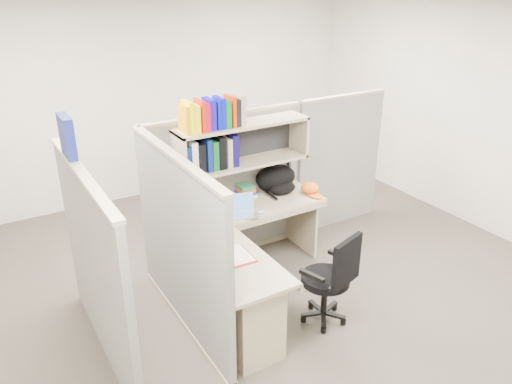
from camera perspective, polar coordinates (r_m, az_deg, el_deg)
ground at (r=5.03m, az=1.62°, el=-11.61°), size 6.00×6.00×0.00m
room_shell at (r=4.29m, az=1.87°, el=6.29°), size 6.00×6.00×6.00m
cubicle at (r=4.76m, az=-4.93°, el=-1.20°), size 3.79×1.84×1.95m
desk at (r=4.40m, az=-0.84°, el=-10.39°), size 1.74×1.75×0.73m
laptop at (r=4.84m, az=-1.55°, el=-1.69°), size 0.34×0.34×0.20m
backpack at (r=5.38m, az=2.61°, el=1.46°), size 0.56×0.50×0.28m
orange_cap at (r=5.40m, az=6.18°, el=0.47°), size 0.22×0.25×0.11m
snack_canister at (r=4.38m, az=-4.19°, el=-5.31°), size 0.11×0.11×0.11m
tissue_box at (r=3.96m, az=-4.98°, el=-8.15°), size 0.12×0.12×0.18m
mouse at (r=4.93m, az=0.62°, el=-2.24°), size 0.10×0.08×0.03m
paper_cup at (r=5.15m, az=-1.91°, el=-0.72°), size 0.08×0.08×0.09m
book_stack at (r=5.31m, az=-1.37°, el=0.28°), size 0.19×0.25×0.12m
loose_paper at (r=4.23m, az=-2.39°, el=-7.22°), size 0.24×0.32×0.00m
task_chair at (r=4.54m, az=8.28°, el=-11.25°), size 0.52×0.48×0.91m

